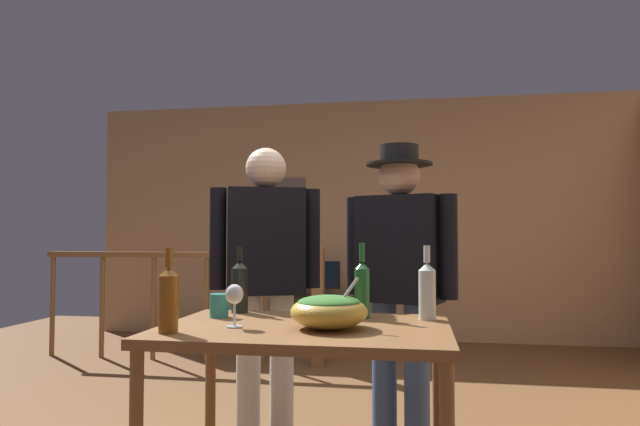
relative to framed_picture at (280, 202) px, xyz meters
The scene contains 15 objects.
back_wall 0.88m from the framed_picture, ahead, with size 5.97×0.10×2.61m, color tan.
framed_picture is the anchor object (origin of this frame).
stair_railing 1.58m from the framed_picture, 97.96° to the right, with size 2.63×0.10×1.03m.
tv_console 1.38m from the framed_picture, 32.35° to the right, with size 0.90×0.40×0.47m, color #38281E.
flat_screen_tv 0.98m from the framed_picture, 35.03° to the right, with size 0.52×0.12×0.39m.
serving_table 4.06m from the framed_picture, 74.72° to the right, with size 1.16×0.81×0.76m.
salad_bowl 4.12m from the framed_picture, 73.49° to the right, with size 0.30×0.30×0.20m.
wine_glass 4.06m from the framed_picture, 78.78° to the right, with size 0.07×0.07×0.17m.
wine_bottle_dark 3.63m from the framed_picture, 79.25° to the right, with size 0.08×0.08×0.31m.
wine_bottle_green 3.86m from the framed_picture, 70.73° to the right, with size 0.07×0.07×0.33m.
wine_bottle_clear 3.96m from the framed_picture, 66.82° to the right, with size 0.07×0.07×0.32m.
wine_bottle_amber 4.18m from the framed_picture, 81.99° to the right, with size 0.07×0.07×0.32m.
mug_teal 3.80m from the framed_picture, 80.33° to the right, with size 0.12×0.08×0.10m.
person_standing_left 3.25m from the framed_picture, 77.61° to the right, with size 0.57×0.35×1.61m.
person_standing_right 3.48m from the framed_picture, 65.72° to the right, with size 0.58×0.35×1.60m.
Camera 1 is at (0.64, -2.80, 1.13)m, focal length 31.26 mm.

